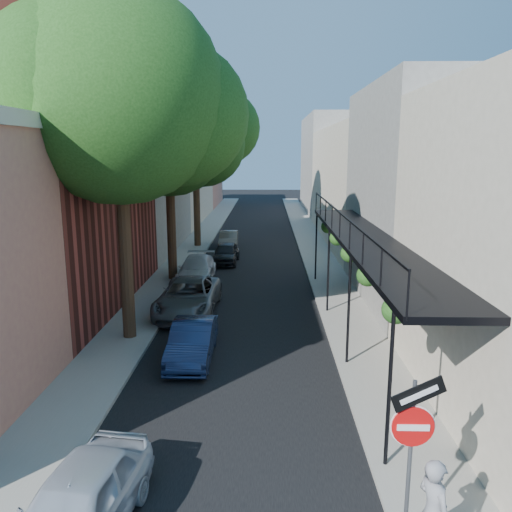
# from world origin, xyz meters

# --- Properties ---
(road_surface) EXTENTS (6.00, 64.00, 0.01)m
(road_surface) POSITION_xyz_m (0.00, 30.00, 0.01)
(road_surface) COLOR black
(road_surface) RESTS_ON ground
(sidewalk_left) EXTENTS (2.00, 64.00, 0.12)m
(sidewalk_left) POSITION_xyz_m (-4.00, 30.00, 0.06)
(sidewalk_left) COLOR gray
(sidewalk_left) RESTS_ON ground
(sidewalk_right) EXTENTS (2.00, 64.00, 0.12)m
(sidewalk_right) POSITION_xyz_m (4.00, 30.00, 0.06)
(sidewalk_right) COLOR gray
(sidewalk_right) RESTS_ON ground
(buildings_left) EXTENTS (10.10, 59.10, 12.00)m
(buildings_left) POSITION_xyz_m (-9.30, 28.76, 4.94)
(buildings_left) COLOR tan
(buildings_left) RESTS_ON ground
(buildings_right) EXTENTS (9.80, 55.00, 10.00)m
(buildings_right) POSITION_xyz_m (8.99, 29.49, 4.42)
(buildings_right) COLOR beige
(buildings_right) RESTS_ON ground
(sign_post) EXTENTS (0.89, 0.17, 2.99)m
(sign_post) POSITION_xyz_m (3.16, 0.97, 2.04)
(sign_post) COLOR #595B60
(sign_post) RESTS_ON ground
(oak_near) EXTENTS (7.48, 6.80, 11.42)m
(oak_near) POSITION_xyz_m (-3.37, 10.26, 7.88)
(oak_near) COLOR #372516
(oak_near) RESTS_ON ground
(oak_mid) EXTENTS (6.60, 6.00, 10.20)m
(oak_mid) POSITION_xyz_m (-3.42, 18.23, 7.06)
(oak_mid) COLOR #372516
(oak_mid) RESTS_ON ground
(oak_far) EXTENTS (7.70, 7.00, 11.90)m
(oak_far) POSITION_xyz_m (-3.35, 27.27, 8.26)
(oak_far) COLOR #372516
(oak_far) RESTS_ON ground
(parked_car_a) EXTENTS (1.99, 3.90, 1.27)m
(parked_car_a) POSITION_xyz_m (-2.19, 0.97, 0.64)
(parked_car_a) COLOR #B0B8C3
(parked_car_a) RESTS_ON ground
(parked_car_b) EXTENTS (1.28, 3.60, 1.18)m
(parked_car_b) POSITION_xyz_m (-1.40, 8.37, 0.59)
(parked_car_b) COLOR #162345
(parked_car_b) RESTS_ON ground
(parked_car_c) EXTENTS (2.33, 4.88, 1.34)m
(parked_car_c) POSITION_xyz_m (-2.22, 12.90, 0.67)
(parked_car_c) COLOR #5B5F63
(parked_car_c) RESTS_ON ground
(parked_car_d) EXTENTS (1.73, 4.17, 1.20)m
(parked_car_d) POSITION_xyz_m (-2.60, 17.97, 0.60)
(parked_car_d) COLOR silver
(parked_car_d) RESTS_ON ground
(parked_car_e) EXTENTS (1.51, 3.50, 1.18)m
(parked_car_e) POSITION_xyz_m (-1.48, 22.08, 0.59)
(parked_car_e) COLOR black
(parked_car_e) RESTS_ON ground
(parked_car_f) EXTENTS (1.28, 3.42, 1.12)m
(parked_car_f) POSITION_xyz_m (-1.68, 26.76, 0.56)
(parked_car_f) COLOR #655F55
(parked_car_f) RESTS_ON ground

